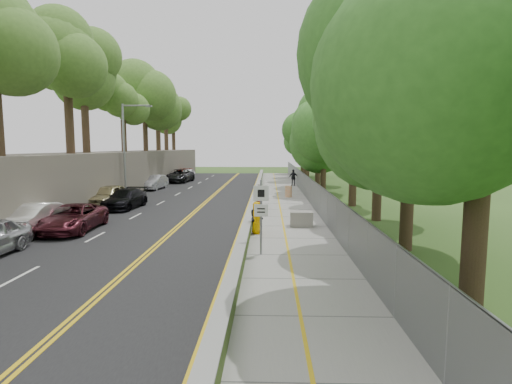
{
  "coord_description": "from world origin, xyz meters",
  "views": [
    {
      "loc": [
        1.35,
        -19.07,
        4.47
      ],
      "look_at": [
        0.5,
        8.0,
        1.4
      ],
      "focal_mm": 28.0,
      "sensor_mm": 36.0,
      "label": 1
    }
  ],
  "objects": [
    {
      "name": "signpost",
      "position": [
        1.05,
        -3.02,
        1.96
      ],
      "size": [
        0.62,
        0.09,
        3.1
      ],
      "color": "gray",
      "rests_on": "sidewalk"
    },
    {
      "name": "trees_fenceside",
      "position": [
        7.0,
        15.0,
        7.0
      ],
      "size": [
        7.0,
        66.0,
        14.0
      ],
      "primitive_type": null,
      "color": "#43872F",
      "rests_on": "ground"
    },
    {
      "name": "road",
      "position": [
        -5.4,
        15.0,
        0.02
      ],
      "size": [
        11.2,
        66.0,
        0.04
      ],
      "primitive_type": "cube",
      "color": "black",
      "rests_on": "ground"
    },
    {
      "name": "painter_2",
      "position": [
        0.75,
        1.16,
        0.87
      ],
      "size": [
        0.89,
        0.98,
        1.64
      ],
      "primitive_type": "imported",
      "rotation": [
        0.0,
        0.0,
        1.99
      ],
      "color": "black",
      "rests_on": "sidewalk"
    },
    {
      "name": "car_2",
      "position": [
        -9.0,
        1.38,
        0.74
      ],
      "size": [
        2.56,
        5.13,
        1.4
      ],
      "primitive_type": "imported",
      "rotation": [
        0.0,
        0.0,
        0.05
      ],
      "color": "#521B25",
      "rests_on": "road"
    },
    {
      "name": "chainlink_fence",
      "position": [
        4.65,
        15.0,
        1.0
      ],
      "size": [
        0.04,
        66.0,
        2.0
      ],
      "primitive_type": "cube",
      "color": "slate",
      "rests_on": "ground"
    },
    {
      "name": "person_far",
      "position": [
        4.2,
        26.33,
        0.99
      ],
      "size": [
        1.14,
        0.57,
        1.87
      ],
      "primitive_type": "imported",
      "rotation": [
        0.0,
        0.0,
        3.25
      ],
      "color": "black",
      "rests_on": "sidewalk"
    },
    {
      "name": "car_3",
      "position": [
        -9.0,
        9.21,
        0.74
      ],
      "size": [
        2.31,
        4.94,
        1.4
      ],
      "primitive_type": "imported",
      "rotation": [
        0.0,
        0.0,
        -0.07
      ],
      "color": "black",
      "rests_on": "road"
    },
    {
      "name": "jersey_barrier",
      "position": [
        0.25,
        15.0,
        0.3
      ],
      "size": [
        0.42,
        66.0,
        0.6
      ],
      "primitive_type": "cube",
      "color": "#7EC229",
      "rests_on": "ground"
    },
    {
      "name": "rock_embankment",
      "position": [
        -13.5,
        15.0,
        2.0
      ],
      "size": [
        5.0,
        66.0,
        4.0
      ],
      "primitive_type": "cube",
      "color": "#595147",
      "rests_on": "ground"
    },
    {
      "name": "streetlight",
      "position": [
        -10.46,
        14.0,
        4.64
      ],
      "size": [
        2.52,
        0.22,
        8.0
      ],
      "color": "gray",
      "rests_on": "ground"
    },
    {
      "name": "car_1",
      "position": [
        -10.6,
        0.32,
        0.83
      ],
      "size": [
        1.73,
        4.83,
        1.59
      ],
      "primitive_type": "imported",
      "rotation": [
        0.0,
        0.0,
        -0.01
      ],
      "color": "white",
      "rests_on": "road"
    },
    {
      "name": "car_8",
      "position": [
        -9.78,
        35.43,
        0.78
      ],
      "size": [
        1.98,
        4.42,
        1.48
      ],
      "primitive_type": "imported",
      "rotation": [
        0.0,
        0.0,
        0.05
      ],
      "color": "white",
      "rests_on": "road"
    },
    {
      "name": "car_6",
      "position": [
        -9.9,
        30.66,
        0.85
      ],
      "size": [
        3.16,
        6.05,
        1.63
      ],
      "primitive_type": "imported",
      "rotation": [
        0.0,
        0.0,
        -0.08
      ],
      "color": "black",
      "rests_on": "road"
    },
    {
      "name": "sidewalk",
      "position": [
        2.55,
        15.0,
        0.03
      ],
      "size": [
        4.2,
        66.0,
        0.05
      ],
      "primitive_type": "cube",
      "color": "gray",
      "rests_on": "ground"
    },
    {
      "name": "car_7",
      "position": [
        -10.6,
        35.74,
        0.74
      ],
      "size": [
        2.29,
        4.95,
        1.4
      ],
      "primitive_type": "imported",
      "rotation": [
        0.0,
        0.0,
        -0.07
      ],
      "color": "maroon",
      "rests_on": "road"
    },
    {
      "name": "car_4",
      "position": [
        -10.51,
        9.92,
        0.86
      ],
      "size": [
        2.39,
        4.98,
        1.64
      ],
      "primitive_type": "imported",
      "rotation": [
        0.0,
        0.0,
        -0.1
      ],
      "color": "tan",
      "rests_on": "road"
    },
    {
      "name": "car_5",
      "position": [
        -10.6,
        22.11,
        0.78
      ],
      "size": [
        2.0,
        4.64,
        1.49
      ],
      "primitive_type": "imported",
      "rotation": [
        0.0,
        0.0,
        -0.1
      ],
      "color": "#A3A5AA",
      "rests_on": "road"
    },
    {
      "name": "construction_barrel",
      "position": [
        3.12,
        16.0,
        0.55
      ],
      "size": [
        0.61,
        0.61,
        1.0
      ],
      "primitive_type": "cylinder",
      "color": "orange",
      "rests_on": "sidewalk"
    },
    {
      "name": "painter_3",
      "position": [
        0.82,
        7.02,
        0.88
      ],
      "size": [
        0.65,
        1.1,
        1.67
      ],
      "primitive_type": "imported",
      "rotation": [
        0.0,
        0.0,
        1.6
      ],
      "color": "maroon",
      "rests_on": "sidewalk"
    },
    {
      "name": "trees_embankment",
      "position": [
        -13.0,
        15.0,
        10.5
      ],
      "size": [
        6.4,
        66.0,
        13.0
      ],
      "primitive_type": null,
      "color": "#558430",
      "rests_on": "rock_embankment"
    },
    {
      "name": "painter_1",
      "position": [
        0.75,
        9.33,
        0.97
      ],
      "size": [
        0.58,
        0.75,
        1.85
      ],
      "primitive_type": "imported",
      "rotation": [
        0.0,
        0.0,
        1.79
      ],
      "color": "beige",
      "rests_on": "sidewalk"
    },
    {
      "name": "concrete_block",
      "position": [
        3.2,
        3.0,
        0.47
      ],
      "size": [
        1.3,
        1.01,
        0.84
      ],
      "primitive_type": "cube",
      "rotation": [
        0.0,
        0.0,
        -0.05
      ],
      "color": "slate",
      "rests_on": "sidewalk"
    },
    {
      "name": "painter_0",
      "position": [
        0.75,
        1.0,
        0.87
      ],
      "size": [
        0.75,
        0.93,
        1.65
      ],
      "primitive_type": "imported",
      "rotation": [
        0.0,
        0.0,
        1.25
      ],
      "color": "#EBA400",
      "rests_on": "sidewalk"
    },
    {
      "name": "ground",
      "position": [
        0.0,
        0.0,
        0.0
      ],
      "size": [
        140.0,
        140.0,
        0.0
      ],
      "primitive_type": "plane",
      "color": "#33511E",
      "rests_on": "ground"
    }
  ]
}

